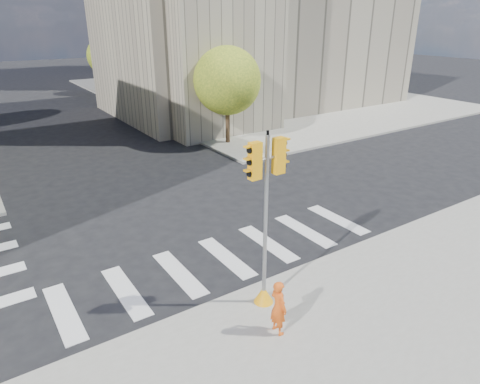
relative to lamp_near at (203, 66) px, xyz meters
name	(u,v)px	position (x,y,z in m)	size (l,w,h in m)	color
ground	(201,234)	(-8.00, -14.00, -4.58)	(160.00, 160.00, 0.00)	black
sidewalk_far_right	(247,92)	(12.00, 12.00, -4.50)	(28.00, 40.00, 0.15)	gray
civic_building	(251,22)	(7.59, 5.12, 2.68)	(26.00, 16.00, 19.39)	gray
tree_re_near	(227,81)	(-0.50, -4.00, -0.53)	(4.20, 4.20, 6.16)	#382616
tree_re_mid	(151,60)	(-0.50, 8.00, -0.23)	(4.60, 4.60, 6.66)	#382616
tree_re_far	(107,56)	(-0.50, 20.00, -0.71)	(4.00, 4.00, 5.88)	#382616
lamp_near	(203,66)	(0.00, 0.00, 0.00)	(0.35, 0.18, 8.11)	black
lamp_far	(131,53)	(0.00, 14.00, 0.00)	(0.35, 0.18, 8.11)	black
traffic_signal	(265,235)	(-8.62, -18.87, -2.27)	(1.07, 0.56, 5.03)	#F6A10C
photographer	(278,307)	(-9.07, -20.09, -3.67)	(0.56, 0.37, 1.53)	#DF5315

